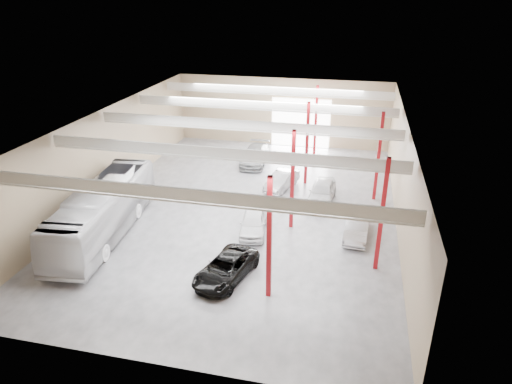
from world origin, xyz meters
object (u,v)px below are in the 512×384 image
at_px(car_row_a, 253,223).
at_px(car_row_b, 282,180).
at_px(coach_bus, 104,210).
at_px(black_sedan, 226,268).
at_px(car_row_c, 255,155).
at_px(car_right_far, 322,191).
at_px(car_right_near, 357,227).

bearing_deg(car_row_a, car_row_b, 77.60).
bearing_deg(coach_bus, black_sedan, -25.51).
height_order(car_row_a, car_row_c, car_row_c).
height_order(black_sedan, car_row_c, car_row_c).
xyz_separation_m(coach_bus, car_row_b, (10.29, 10.19, -1.06)).
distance_m(car_row_a, car_row_b, 7.88).
xyz_separation_m(car_row_c, car_right_far, (6.96, -6.90, -0.01)).
bearing_deg(car_row_c, car_row_b, -58.48).
height_order(black_sedan, car_right_near, car_right_near).
distance_m(coach_bus, car_row_a, 10.03).
bearing_deg(car_row_b, car_row_a, -77.79).
height_order(car_right_near, car_right_far, car_right_far).
xyz_separation_m(coach_bus, car_row_a, (9.69, 2.34, -1.04)).
xyz_separation_m(car_row_b, car_right_far, (3.50, -1.70, 0.10)).
bearing_deg(black_sedan, car_row_c, 112.04).
relative_size(car_row_b, car_right_near, 0.98).
bearing_deg(car_row_a, black_sedan, -101.01).
xyz_separation_m(black_sedan, car_row_a, (0.29, 5.62, 0.04)).
distance_m(car_row_b, car_right_far, 3.89).
bearing_deg(car_row_c, coach_bus, -116.05).
bearing_deg(black_sedan, car_row_b, 100.43).
height_order(car_row_b, car_right_near, car_right_near).
xyz_separation_m(car_row_a, car_row_b, (0.59, 7.86, -0.02)).
height_order(car_row_a, car_row_b, car_row_a).
height_order(black_sedan, car_right_far, car_right_far).
xyz_separation_m(car_right_near, car_right_far, (-2.80, 5.20, 0.09)).
distance_m(black_sedan, car_right_near, 9.73).
bearing_deg(car_row_b, car_right_far, -9.45).
relative_size(car_row_b, car_row_c, 0.76).
distance_m(car_row_b, car_row_c, 6.25).
bearing_deg(coach_bus, car_right_near, 4.96).
bearing_deg(coach_bus, car_row_b, 38.47).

